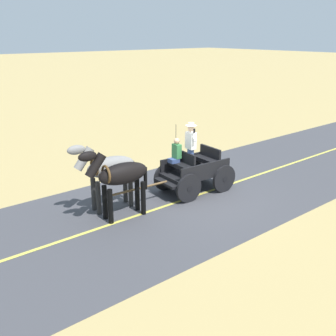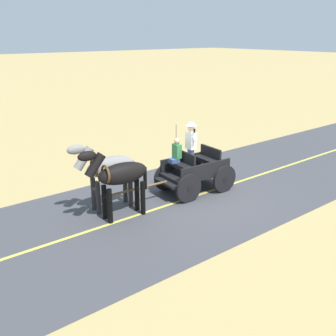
% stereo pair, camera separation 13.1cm
% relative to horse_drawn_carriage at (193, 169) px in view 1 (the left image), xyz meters
% --- Properties ---
extents(ground_plane, '(200.00, 200.00, 0.00)m').
position_rel_horse_drawn_carriage_xyz_m(ground_plane, '(-0.38, 0.22, -0.82)').
color(ground_plane, tan).
extents(road_surface, '(6.25, 160.00, 0.01)m').
position_rel_horse_drawn_carriage_xyz_m(road_surface, '(-0.38, 0.22, -0.81)').
color(road_surface, '#424247').
rests_on(road_surface, ground).
extents(road_centre_stripe, '(0.12, 160.00, 0.00)m').
position_rel_horse_drawn_carriage_xyz_m(road_centre_stripe, '(-0.38, 0.22, -0.81)').
color(road_centre_stripe, '#DBCC4C').
rests_on(road_centre_stripe, road_surface).
extents(horse_drawn_carriage, '(1.57, 4.52, 2.50)m').
position_rel_horse_drawn_carriage_xyz_m(horse_drawn_carriage, '(0.00, 0.00, 0.00)').
color(horse_drawn_carriage, black).
rests_on(horse_drawn_carriage, ground).
extents(horse_near_side, '(0.70, 2.14, 2.21)m').
position_rel_horse_drawn_carriage_xyz_m(horse_near_side, '(-0.16, 3.05, 0.51)').
color(horse_near_side, black).
rests_on(horse_near_side, ground).
extents(horse_off_side, '(0.73, 2.14, 2.21)m').
position_rel_horse_drawn_carriage_xyz_m(horse_off_side, '(0.59, 3.00, 0.51)').
color(horse_off_side, gray).
rests_on(horse_off_side, ground).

